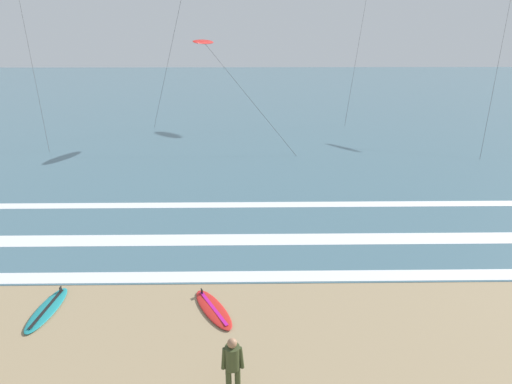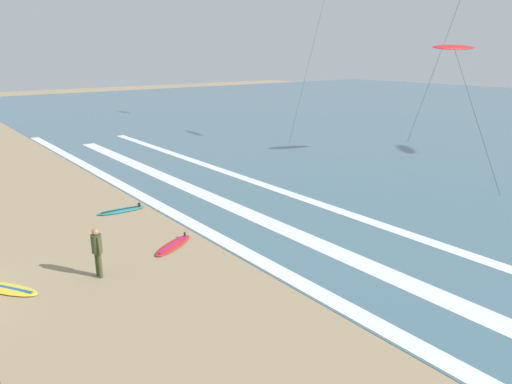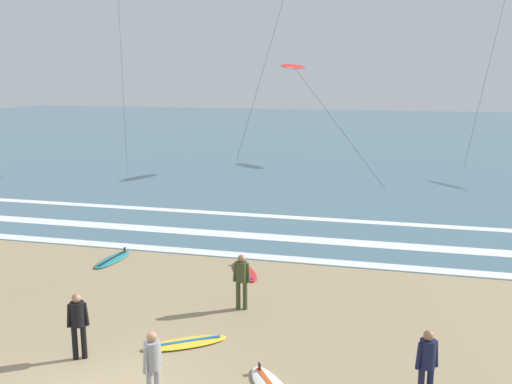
# 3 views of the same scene
# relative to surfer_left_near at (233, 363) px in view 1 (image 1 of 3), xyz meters

# --- Properties ---
(ocean_surface) EXTENTS (140.00, 90.00, 0.01)m
(ocean_surface) POSITION_rel_surfer_left_near_xyz_m (-1.44, 49.26, -0.95)
(ocean_surface) COLOR #476B7A
(ocean_surface) RESTS_ON ground
(wave_foam_shoreline) EXTENTS (50.56, 0.63, 0.01)m
(wave_foam_shoreline) POSITION_rel_surfer_left_near_xyz_m (-2.62, 4.66, -0.94)
(wave_foam_shoreline) COLOR white
(wave_foam_shoreline) RESTS_ON ocean_surface
(wave_foam_mid_break) EXTENTS (38.65, 0.91, 0.01)m
(wave_foam_mid_break) POSITION_rel_surfer_left_near_xyz_m (-3.04, 7.22, -0.94)
(wave_foam_mid_break) COLOR white
(wave_foam_mid_break) RESTS_ON ocean_surface
(wave_foam_outer_break) EXTENTS (47.30, 0.63, 0.01)m
(wave_foam_outer_break) POSITION_rel_surfer_left_near_xyz_m (-0.88, 10.64, -0.94)
(wave_foam_outer_break) COLOR white
(wave_foam_outer_break) RESTS_ON ocean_surface
(surfer_left_near) EXTENTS (0.51, 0.32, 1.60)m
(surfer_left_near) POSITION_rel_surfer_left_near_xyz_m (0.00, 0.00, 0.00)
(surfer_left_near) COLOR #384223
(surfer_left_near) RESTS_ON ground
(surfboard_foreground_flat) EXTENTS (1.58, 2.12, 0.25)m
(surfboard_foreground_flat) POSITION_rel_surfer_left_near_xyz_m (-0.71, 2.95, -0.91)
(surfboard_foreground_flat) COLOR red
(surfboard_foreground_flat) RESTS_ON ground
(surfboard_near_water) EXTENTS (0.73, 2.13, 0.25)m
(surfboard_near_water) POSITION_rel_surfer_left_near_xyz_m (-5.60, 3.01, -0.91)
(surfboard_near_water) COLOR teal
(surfboard_near_water) RESTS_ON ground
(kite_red_high_left) EXTENTS (7.33, 6.99, 7.26)m
(kite_red_high_left) POSITION_rel_surfer_left_near_xyz_m (-2.94, 23.99, 6.05)
(kite_red_high_left) COLOR red
(kite_red_high_left) RESTS_ON ground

